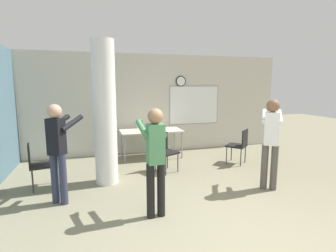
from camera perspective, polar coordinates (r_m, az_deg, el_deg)
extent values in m
cube|color=beige|center=(7.57, -3.78, 4.78)|extent=(8.00, 0.12, 2.80)
cylinder|color=black|center=(7.72, 2.80, 9.70)|extent=(0.30, 0.03, 0.30)
cylinder|color=white|center=(7.71, 2.84, 9.70)|extent=(0.25, 0.01, 0.25)
cube|color=#99999E|center=(7.91, 5.71, 4.58)|extent=(1.56, 0.01, 1.16)
cube|color=white|center=(7.90, 5.73, 4.57)|extent=(1.50, 0.02, 1.10)
cylinder|color=white|center=(5.24, -13.59, 2.65)|extent=(0.44, 0.44, 2.80)
cube|color=beige|center=(7.04, -3.66, -1.05)|extent=(1.64, 0.78, 0.03)
cylinder|color=gray|center=(6.67, -9.41, -4.98)|extent=(0.04, 0.04, 0.71)
cylinder|color=gray|center=(7.01, 3.06, -4.19)|extent=(0.04, 0.04, 0.71)
cylinder|color=gray|center=(7.31, -10.04, -3.77)|extent=(0.04, 0.04, 0.71)
cylinder|color=gray|center=(7.62, 1.41, -3.10)|extent=(0.04, 0.04, 0.71)
cylinder|color=#1E6B2D|center=(7.15, -5.67, -0.09)|extent=(0.06, 0.06, 0.18)
cylinder|color=#1E6B2D|center=(7.13, -5.68, 0.91)|extent=(0.02, 0.02, 0.08)
cube|color=black|center=(6.76, 14.65, -4.16)|extent=(0.62, 0.62, 0.04)
cube|color=black|center=(6.65, 16.40, -2.50)|extent=(0.32, 0.28, 0.40)
cylinder|color=#333333|center=(7.03, 13.63, -5.58)|extent=(0.02, 0.02, 0.43)
cylinder|color=#333333|center=(6.71, 12.62, -6.26)|extent=(0.02, 0.02, 0.43)
cylinder|color=#333333|center=(6.93, 16.46, -5.91)|extent=(0.02, 0.02, 0.43)
cylinder|color=#333333|center=(6.60, 15.57, -6.63)|extent=(0.02, 0.02, 0.43)
cube|color=black|center=(5.54, -25.71, -7.68)|extent=(0.52, 0.52, 0.04)
cube|color=black|center=(5.49, -28.01, -5.63)|extent=(0.11, 0.39, 0.40)
cylinder|color=#333333|center=(5.45, -23.55, -10.42)|extent=(0.02, 0.02, 0.43)
cylinder|color=#333333|center=(5.79, -23.82, -9.29)|extent=(0.02, 0.02, 0.43)
cylinder|color=#333333|center=(5.44, -27.39, -10.71)|extent=(0.02, 0.02, 0.43)
cylinder|color=#333333|center=(5.78, -27.42, -9.57)|extent=(0.02, 0.02, 0.43)
cube|color=black|center=(5.91, -0.31, -5.77)|extent=(0.58, 0.58, 0.04)
cube|color=black|center=(6.01, -1.59, -3.36)|extent=(0.37, 0.19, 0.40)
cylinder|color=#333333|center=(5.73, -0.49, -8.69)|extent=(0.02, 0.02, 0.43)
cylinder|color=#333333|center=(5.96, 2.16, -7.99)|extent=(0.02, 0.02, 0.43)
cylinder|color=#333333|center=(5.99, -2.76, -7.89)|extent=(0.02, 0.02, 0.43)
cylinder|color=#333333|center=(6.21, -0.13, -7.27)|extent=(0.02, 0.02, 0.43)
cylinder|color=#2D3347|center=(4.70, -21.84, -10.79)|extent=(0.12, 0.12, 0.84)
cylinder|color=#2D3347|center=(4.80, -23.40, -10.47)|extent=(0.12, 0.12, 0.84)
cube|color=black|center=(4.57, -23.17, -2.15)|extent=(0.31, 0.29, 0.59)
sphere|color=tan|center=(4.51, -23.49, 2.95)|extent=(0.23, 0.23, 0.23)
cylinder|color=black|center=(4.63, -20.17, 0.58)|extent=(0.36, 0.48, 0.24)
cylinder|color=black|center=(4.80, -22.72, 0.71)|extent=(0.36, 0.48, 0.24)
cylinder|color=black|center=(4.01, -1.51, -13.66)|extent=(0.12, 0.12, 0.82)
cylinder|color=black|center=(3.97, -3.81, -13.95)|extent=(0.12, 0.12, 0.82)
cube|color=#4C8C59|center=(3.77, -2.73, -3.92)|extent=(0.25, 0.20, 0.58)
sphere|color=#997051|center=(3.70, -2.78, 2.16)|extent=(0.22, 0.22, 0.22)
cylinder|color=#4C8C59|center=(3.99, -1.94, -0.43)|extent=(0.12, 0.52, 0.23)
cylinder|color=#4C8C59|center=(3.92, -5.61, -0.64)|extent=(0.12, 0.52, 0.23)
cube|color=white|center=(4.14, -6.41, -0.10)|extent=(0.04, 0.13, 0.04)
cylinder|color=#514C47|center=(5.31, 22.08, -8.39)|extent=(0.12, 0.12, 0.86)
cylinder|color=#514C47|center=(5.31, 20.24, -8.31)|extent=(0.12, 0.12, 0.86)
cube|color=white|center=(5.15, 21.62, -0.54)|extent=(0.32, 0.31, 0.61)
sphere|color=brown|center=(5.10, 21.90, 4.11)|extent=(0.23, 0.23, 0.23)
cylinder|color=white|center=(5.37, 23.12, 1.86)|extent=(0.39, 0.49, 0.24)
cylinder|color=white|center=(5.36, 20.19, 2.02)|extent=(0.39, 0.49, 0.24)
cube|color=white|center=(5.60, 20.17, 2.34)|extent=(0.11, 0.13, 0.04)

